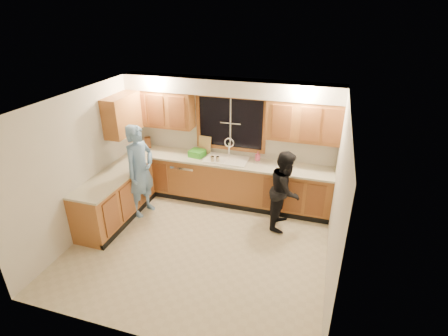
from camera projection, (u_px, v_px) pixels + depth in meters
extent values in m
plane|color=beige|center=(199.00, 246.00, 5.98)|extent=(4.20, 4.20, 0.00)
plane|color=white|center=(194.00, 102.00, 4.90)|extent=(4.20, 4.20, 0.00)
plane|color=silver|center=(231.00, 139.00, 7.08)|extent=(4.20, 0.00, 4.20)
plane|color=silver|center=(83.00, 164.00, 6.00)|extent=(0.00, 3.80, 3.80)
plane|color=silver|center=(337.00, 201.00, 4.89)|extent=(0.00, 3.80, 3.80)
cube|color=#AC6732|center=(226.00, 181.00, 7.17)|extent=(4.20, 0.60, 0.88)
cube|color=#AC6732|center=(116.00, 198.00, 6.57)|extent=(0.60, 1.90, 0.88)
cube|color=beige|center=(226.00, 161.00, 6.96)|extent=(4.20, 0.63, 0.04)
cube|color=beige|center=(113.00, 176.00, 6.37)|extent=(0.63, 1.90, 0.04)
cube|color=#AC6732|center=(161.00, 108.00, 7.07)|extent=(1.35, 0.33, 0.75)
cube|color=#AC6732|center=(304.00, 121.00, 6.32)|extent=(1.35, 0.33, 0.75)
cube|color=#AC6732|center=(122.00, 115.00, 6.67)|extent=(0.33, 0.90, 0.75)
cube|color=silver|center=(228.00, 87.00, 6.46)|extent=(4.20, 0.35, 0.30)
cube|color=black|center=(231.00, 123.00, 6.93)|extent=(1.30, 0.01, 1.00)
cube|color=#AC6732|center=(231.00, 97.00, 6.69)|extent=(1.44, 0.03, 0.07)
cube|color=#AC6732|center=(230.00, 148.00, 7.15)|extent=(1.44, 0.03, 0.07)
cube|color=#AC6732|center=(198.00, 120.00, 7.10)|extent=(0.07, 0.03, 1.00)
cube|color=#AC6732|center=(265.00, 126.00, 6.74)|extent=(0.07, 0.03, 1.00)
cube|color=white|center=(226.00, 160.00, 6.96)|extent=(0.86, 0.52, 0.03)
cube|color=white|center=(216.00, 162.00, 7.06)|extent=(0.38, 0.42, 0.18)
cube|color=white|center=(236.00, 165.00, 6.95)|extent=(0.38, 0.42, 0.18)
cylinder|color=white|center=(229.00, 149.00, 7.07)|extent=(0.04, 0.04, 0.28)
torus|color=white|center=(229.00, 143.00, 7.01)|extent=(0.21, 0.03, 0.21)
cube|color=silver|center=(188.00, 177.00, 7.40)|extent=(0.60, 0.56, 0.82)
cube|color=silver|center=(97.00, 213.00, 6.08)|extent=(0.58, 0.75, 0.90)
imported|color=#6892C5|center=(140.00, 171.00, 6.57)|extent=(0.58, 0.74, 1.80)
imported|color=black|center=(285.00, 190.00, 6.23)|extent=(0.60, 0.75, 1.48)
cube|color=brown|center=(148.00, 143.00, 7.51)|extent=(0.16, 0.16, 0.23)
cube|color=tan|center=(205.00, 145.00, 7.22)|extent=(0.28, 0.12, 0.36)
cube|color=green|center=(197.00, 153.00, 7.11)|extent=(0.32, 0.31, 0.13)
imported|color=#F65D89|center=(258.00, 156.00, 6.91)|extent=(0.11, 0.12, 0.19)
imported|color=silver|center=(283.00, 167.00, 6.61)|extent=(0.26, 0.26, 0.05)
cylinder|color=#BCAB90|center=(212.00, 159.00, 6.83)|extent=(0.09, 0.09, 0.13)
cylinder|color=#BCAB90|center=(218.00, 159.00, 6.84)|extent=(0.08, 0.08, 0.12)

